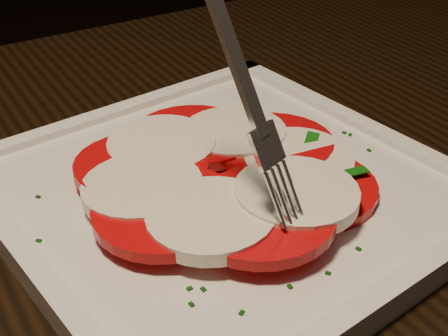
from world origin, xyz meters
name	(u,v)px	position (x,y,z in m)	size (l,w,h in m)	color
plate	(224,194)	(-0.14, -0.24, 0.76)	(0.31, 0.31, 0.01)	white
caprese_salad	(224,173)	(-0.14, -0.24, 0.78)	(0.26, 0.22, 0.03)	red
fork	(220,57)	(-0.17, -0.26, 0.88)	(0.04, 0.09, 0.18)	white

